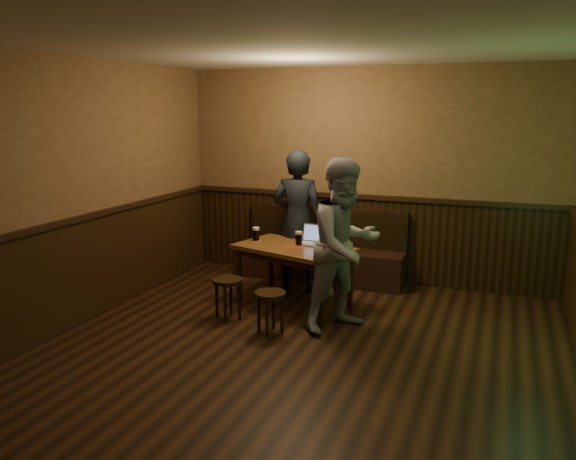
# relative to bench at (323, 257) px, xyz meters

# --- Properties ---
(room) EXTENTS (5.04, 6.04, 2.84)m
(room) POSITION_rel_bench_xyz_m (0.51, -2.53, 0.89)
(room) COLOR black
(room) RESTS_ON ground
(bench) EXTENTS (2.20, 0.50, 0.95)m
(bench) POSITION_rel_bench_xyz_m (0.00, 0.00, 0.00)
(bench) COLOR black
(bench) RESTS_ON ground
(pub_table) EXTENTS (1.48, 1.09, 0.71)m
(pub_table) POSITION_rel_bench_xyz_m (0.00, -1.09, 0.30)
(pub_table) COLOR brown
(pub_table) RESTS_ON ground
(stool_left) EXTENTS (0.41, 0.41, 0.46)m
(stool_left) POSITION_rel_bench_xyz_m (-0.52, -1.76, 0.05)
(stool_left) COLOR black
(stool_left) RESTS_ON ground
(stool_right) EXTENTS (0.36, 0.36, 0.44)m
(stool_right) POSITION_rel_bench_xyz_m (0.07, -1.96, 0.04)
(stool_right) COLOR black
(stool_right) RESTS_ON ground
(pint_left) EXTENTS (0.11, 0.11, 0.17)m
(pint_left) POSITION_rel_bench_xyz_m (-0.53, -0.99, 0.48)
(pint_left) COLOR #B31616
(pint_left) RESTS_ON pub_table
(pint_mid) EXTENTS (0.11, 0.11, 0.17)m
(pint_mid) POSITION_rel_bench_xyz_m (0.03, -1.02, 0.48)
(pint_mid) COLOR #B31616
(pint_mid) RESTS_ON pub_table
(pint_right) EXTENTS (0.11, 0.11, 0.17)m
(pint_right) POSITION_rel_bench_xyz_m (0.42, -1.28, 0.48)
(pint_right) COLOR #B31616
(pint_right) RESTS_ON pub_table
(laptop) EXTENTS (0.32, 0.26, 0.22)m
(laptop) POSITION_rel_bench_xyz_m (0.17, -0.88, 0.46)
(laptop) COLOR silver
(laptop) RESTS_ON pub_table
(menu) EXTENTS (0.27, 0.25, 0.00)m
(menu) POSITION_rel_bench_xyz_m (0.42, -1.39, 0.40)
(menu) COLOR silver
(menu) RESTS_ON pub_table
(person_suit) EXTENTS (0.69, 0.49, 1.79)m
(person_suit) POSITION_rel_bench_xyz_m (-0.16, -0.54, 0.58)
(person_suit) COLOR black
(person_suit) RESTS_ON ground
(person_grey) EXTENTS (1.05, 1.10, 1.79)m
(person_grey) POSITION_rel_bench_xyz_m (0.74, -1.56, 0.58)
(person_grey) COLOR gray
(person_grey) RESTS_ON ground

